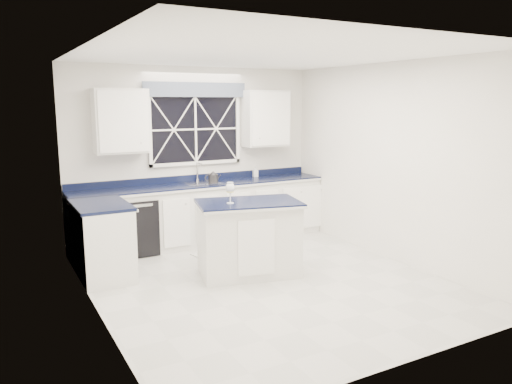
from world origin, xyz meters
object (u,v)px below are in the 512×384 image
kettle (213,177)px  wine_glass (230,189)px  faucet (198,171)px  island (249,238)px  dishwasher (133,225)px  soap_bottle (255,171)px

kettle → wine_glass: 1.69m
faucet → island: size_ratio=0.21×
dishwasher → faucet: bearing=10.0°
kettle → wine_glass: wine_glass is taller
faucet → kettle: bearing=-45.8°
kettle → dishwasher: bearing=-157.1°
island → soap_bottle: (1.09, 1.82, 0.55)m
wine_glass → soap_bottle: wine_glass is taller
island → soap_bottle: size_ratio=8.13×
faucet → kettle: (0.18, -0.18, -0.08)m
faucet → wine_glass: (-0.31, -1.79, 0.03)m
wine_glass → soap_bottle: (1.35, 1.82, -0.10)m
dishwasher → faucet: 1.31m
wine_glass → dishwasher: bearing=116.2°
island → dishwasher: bearing=136.5°
kettle → soap_bottle: 0.88m
faucet → soap_bottle: faucet is taller
wine_glass → soap_bottle: 2.26m
dishwasher → kettle: (1.28, 0.01, 0.61)m
soap_bottle → faucet: bearing=-178.7°
wine_glass → soap_bottle: size_ratio=1.51×
island → kettle: (0.23, 1.61, 0.55)m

